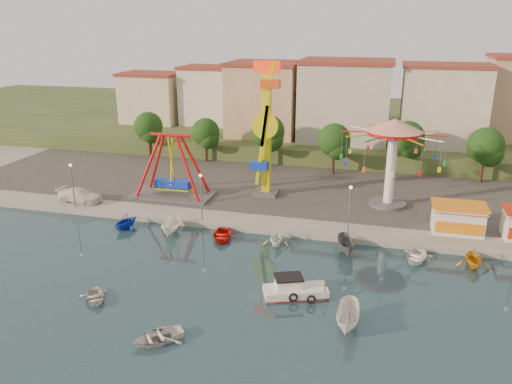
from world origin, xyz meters
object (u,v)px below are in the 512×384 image
(van, at_px, (80,195))
(rowboat_a, at_px, (95,297))
(pirate_ship_ride, at_px, (172,167))
(skiff, at_px, (348,317))
(cabin_motorboat, at_px, (294,291))
(kamikaze_tower, at_px, (267,133))
(wave_swinger, at_px, (393,143))

(van, bearing_deg, rowboat_a, -141.56)
(pirate_ship_ride, relative_size, skiff, 2.28)
(cabin_motorboat, bearing_deg, kamikaze_tower, 87.54)
(rowboat_a, distance_m, van, 23.44)
(pirate_ship_ride, relative_size, wave_swinger, 0.86)
(kamikaze_tower, height_order, cabin_motorboat, kamikaze_tower)
(cabin_motorboat, bearing_deg, pirate_ship_ride, 113.29)
(kamikaze_tower, distance_m, van, 23.94)
(skiff, bearing_deg, wave_swinger, 85.42)
(pirate_ship_ride, xyz_separation_m, van, (-10.13, -4.82, -2.99))
(pirate_ship_ride, distance_m, wave_swinger, 26.63)
(wave_swinger, distance_m, rowboat_a, 36.26)
(pirate_ship_ride, height_order, wave_swinger, wave_swinger)
(rowboat_a, bearing_deg, van, 86.32)
(kamikaze_tower, relative_size, cabin_motorboat, 2.97)
(kamikaze_tower, xyz_separation_m, skiff, (12.41, -25.63, -7.76))
(cabin_motorboat, height_order, van, van)
(van, bearing_deg, skiff, -114.78)
(cabin_motorboat, bearing_deg, van, 132.35)
(pirate_ship_ride, height_order, rowboat_a, pirate_ship_ride)
(kamikaze_tower, distance_m, rowboat_a, 29.32)
(wave_swinger, distance_m, van, 37.80)
(van, bearing_deg, wave_swinger, -74.48)
(rowboat_a, xyz_separation_m, van, (-13.67, 19.02, 1.09))
(wave_swinger, height_order, rowboat_a, wave_swinger)
(pirate_ship_ride, bearing_deg, kamikaze_tower, 15.91)
(pirate_ship_ride, relative_size, kamikaze_tower, 0.61)
(cabin_motorboat, xyz_separation_m, rowboat_a, (-15.44, -4.83, -0.17))
(kamikaze_tower, bearing_deg, wave_swinger, 0.76)
(skiff, bearing_deg, pirate_ship_ride, 137.43)
(kamikaze_tower, distance_m, cabin_motorboat, 24.88)
(skiff, bearing_deg, rowboat_a, -175.08)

